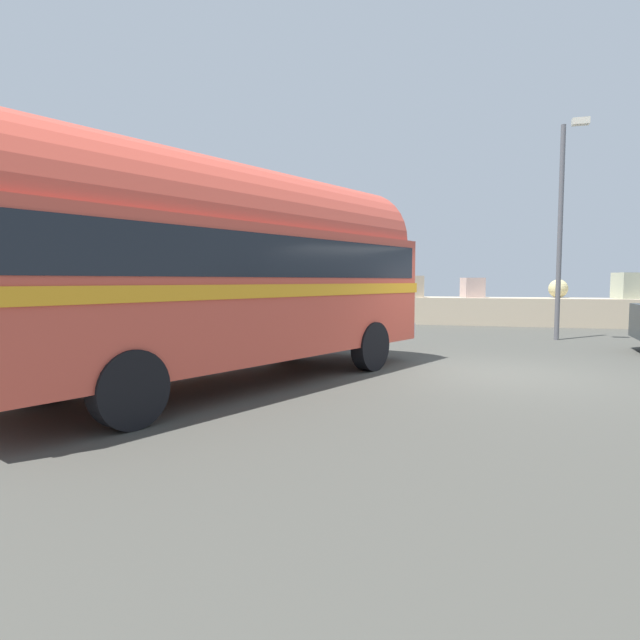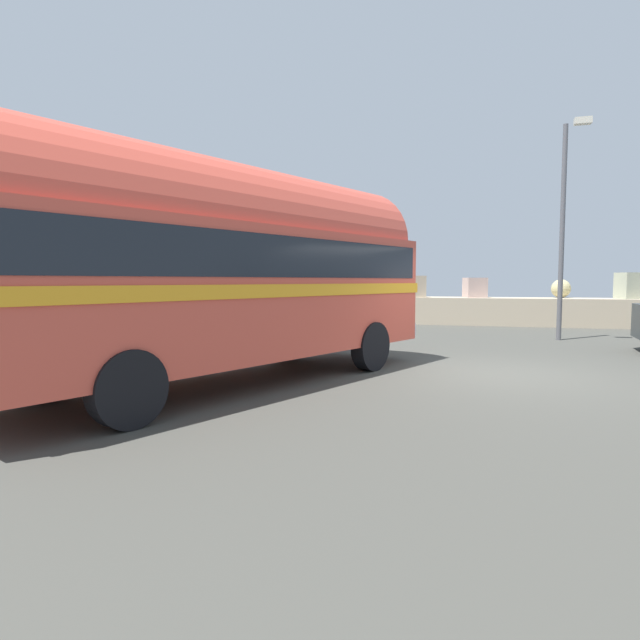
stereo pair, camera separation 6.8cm
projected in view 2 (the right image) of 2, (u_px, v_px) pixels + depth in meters
The scene contains 5 objects.
ground at pixel (495, 374), 9.91m from camera, with size 32.00×26.00×0.02m.
breakwater at pixel (481, 307), 21.18m from camera, with size 31.36×2.38×2.45m.
vintage_coach at pixel (231, 265), 8.81m from camera, with size 5.60×8.83×3.70m.
second_coach at pixel (11, 267), 10.33m from camera, with size 6.33×8.64×3.70m.
lamp_post at pixel (565, 220), 15.23m from camera, with size 0.64×0.76×6.28m.
Camera 2 is at (-0.54, -10.34, 1.78)m, focal length 29.47 mm.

